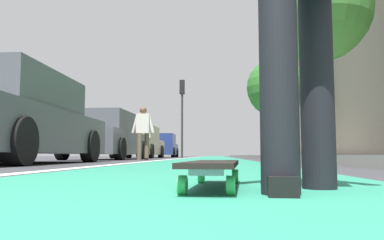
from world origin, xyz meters
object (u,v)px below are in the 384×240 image
(parked_car_end, at_px, (162,146))
(street_tree_mid, at_px, (317,10))
(parked_car_mid, at_px, (105,137))
(street_tree_far, at_px, (276,88))
(skateboard, at_px, (213,166))
(parked_car_far, at_px, (139,143))
(traffic_light, at_px, (182,104))
(parked_car_near, at_px, (11,120))
(pedestrian_distant, at_px, (143,129))

(parked_car_end, distance_m, street_tree_mid, 15.92)
(parked_car_mid, relative_size, street_tree_far, 0.94)
(skateboard, bearing_deg, parked_car_far, 12.24)
(parked_car_mid, height_order, traffic_light, traffic_light)
(parked_car_near, bearing_deg, parked_car_far, 1.11)
(pedestrian_distant, bearing_deg, parked_car_far, 12.16)
(parked_car_far, height_order, parked_car_end, parked_car_far)
(traffic_light, relative_size, street_tree_mid, 0.80)
(skateboard, bearing_deg, parked_car_end, 8.42)
(parked_car_far, relative_size, pedestrian_distant, 2.89)
(parked_car_end, bearing_deg, skateboard, -171.58)
(parked_car_far, bearing_deg, pedestrian_distant, -167.84)
(parked_car_far, bearing_deg, parked_car_near, -178.89)
(parked_car_mid, bearing_deg, parked_car_far, 1.06)
(parked_car_end, relative_size, street_tree_mid, 0.75)
(parked_car_end, relative_size, traffic_light, 0.94)
(skateboard, relative_size, parked_car_end, 0.21)
(skateboard, xyz_separation_m, street_tree_far, (16.15, -2.75, 3.08))
(parked_car_end, height_order, street_tree_mid, street_tree_mid)
(parked_car_mid, distance_m, traffic_light, 10.36)
(traffic_light, xyz_separation_m, street_tree_mid, (-11.63, -4.64, 1.00))
(skateboard, height_order, parked_car_mid, parked_car_mid)
(traffic_light, bearing_deg, parked_car_near, 174.84)
(traffic_light, bearing_deg, pedestrian_distant, 178.97)
(skateboard, xyz_separation_m, parked_car_mid, (10.48, 3.45, 0.61))
(traffic_light, bearing_deg, street_tree_far, -132.79)
(parked_car_end, xyz_separation_m, pedestrian_distant, (-13.52, -1.33, 0.19))
(parked_car_end, bearing_deg, traffic_light, -150.14)
(parked_car_mid, distance_m, street_tree_far, 8.76)
(skateboard, height_order, pedestrian_distant, pedestrian_distant)
(parked_car_end, distance_m, pedestrian_distant, 13.59)
(traffic_light, relative_size, street_tree_far, 0.98)
(parked_car_mid, bearing_deg, skateboard, -161.78)
(parked_car_end, xyz_separation_m, street_tree_far, (-6.96, -6.17, 2.48))
(parked_car_far, height_order, pedestrian_distant, pedestrian_distant)
(skateboard, xyz_separation_m, parked_car_near, (4.54, 3.33, 0.61))
(skateboard, height_order, parked_car_end, parked_car_end)
(skateboard, xyz_separation_m, parked_car_far, (16.40, 3.56, 0.61))
(street_tree_far, bearing_deg, traffic_light, 47.21)
(parked_car_far, distance_m, street_tree_far, 6.78)
(parked_car_far, xyz_separation_m, parked_car_end, (6.71, -0.14, -0.01))
(parked_car_end, bearing_deg, pedestrian_distant, -174.38)
(street_tree_mid, bearing_deg, parked_car_far, 39.78)
(skateboard, distance_m, parked_car_far, 16.79)
(skateboard, xyz_separation_m, pedestrian_distant, (9.58, 2.09, 0.79))
(parked_car_near, height_order, parked_car_mid, parked_car_mid)
(street_tree_mid, distance_m, street_tree_far, 7.38)
(street_tree_mid, distance_m, pedestrian_distant, 5.83)
(parked_car_end, bearing_deg, parked_car_near, -179.72)
(parked_car_far, bearing_deg, street_tree_far, -92.24)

